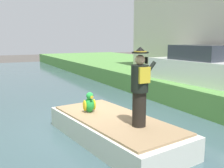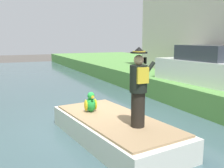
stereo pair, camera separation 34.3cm
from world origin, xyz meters
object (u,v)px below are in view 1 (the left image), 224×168
parrot_plush (89,104)px  parked_car_white (196,66)px  person_pirate (140,87)px  boat (114,129)px

parrot_plush → parked_car_white: (5.29, 1.25, 0.66)m
person_pirate → boat: bearing=113.3°
boat → person_pirate: person_pirate is taller
person_pirate → parrot_plush: person_pirate is taller
boat → person_pirate: size_ratio=2.37×
boat → parked_car_white: size_ratio=1.07×
parrot_plush → parked_car_white: parked_car_white is taller
person_pirate → parked_car_white: (4.71, 2.88, -0.02)m
boat → parked_car_white: parked_car_white is taller
parked_car_white → person_pirate: bearing=-148.5°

